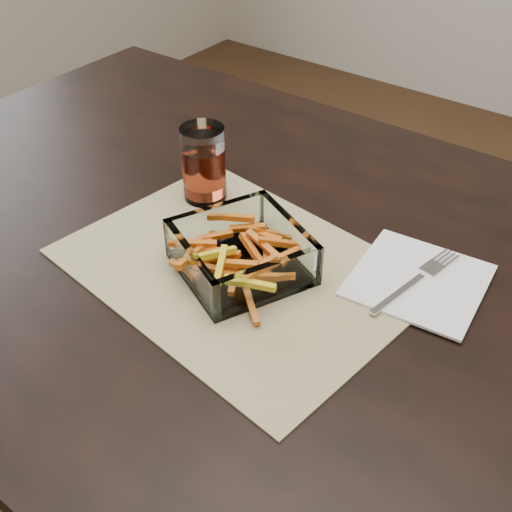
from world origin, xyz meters
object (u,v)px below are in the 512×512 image
(glass_bowl, at_px, (241,255))
(fork, at_px, (418,279))
(dining_table, at_px, (313,322))
(tumbler, at_px, (204,166))

(glass_bowl, bearing_deg, fork, 30.42)
(glass_bowl, height_order, fork, glass_bowl)
(dining_table, bearing_deg, tumbler, 167.32)
(dining_table, bearing_deg, glass_bowl, -147.07)
(tumbler, bearing_deg, fork, 1.46)
(dining_table, distance_m, glass_bowl, 0.15)
(glass_bowl, distance_m, fork, 0.23)
(glass_bowl, relative_size, fork, 1.16)
(dining_table, height_order, fork, fork)
(dining_table, height_order, tumbler, tumbler)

